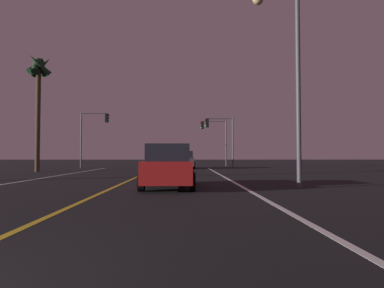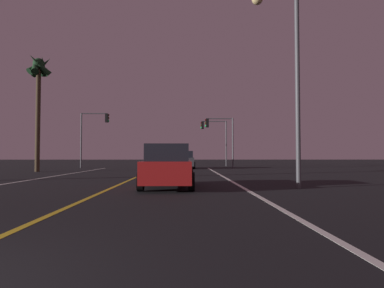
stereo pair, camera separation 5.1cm
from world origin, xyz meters
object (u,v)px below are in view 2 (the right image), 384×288
at_px(car_ahead_far, 184,160).
at_px(traffic_light_far_right, 214,133).
at_px(car_lead_same_lane, 168,167).
at_px(palm_tree_left_mid, 39,78).
at_px(traffic_light_near_left, 94,127).
at_px(street_lamp_right_near, 287,63).
at_px(traffic_light_near_right, 219,131).

height_order(car_ahead_far, traffic_light_far_right, traffic_light_far_right).
relative_size(car_lead_same_lane, palm_tree_left_mid, 0.46).
height_order(traffic_light_near_left, street_lamp_right_near, street_lamp_right_near).
bearing_deg(street_lamp_right_near, traffic_light_near_left, -57.76).
relative_size(car_ahead_far, traffic_light_near_left, 0.77).
xyz_separation_m(traffic_light_near_right, street_lamp_right_near, (0.52, -20.98, 1.07)).
distance_m(car_ahead_far, street_lamp_right_near, 20.40).
relative_size(traffic_light_near_right, traffic_light_far_right, 0.95).
xyz_separation_m(car_lead_same_lane, traffic_light_near_left, (-8.59, 20.67, 3.31)).
relative_size(traffic_light_near_left, traffic_light_far_right, 1.04).
xyz_separation_m(traffic_light_far_right, palm_tree_left_mid, (-14.99, -13.04, 3.43)).
relative_size(car_ahead_far, traffic_light_far_right, 0.80).
relative_size(traffic_light_near_left, palm_tree_left_mid, 0.60).
distance_m(car_ahead_far, traffic_light_near_left, 9.85).
bearing_deg(traffic_light_far_right, traffic_light_near_left, 23.52).
distance_m(car_lead_same_lane, traffic_light_far_right, 26.68).
height_order(car_ahead_far, palm_tree_left_mid, palm_tree_left_mid).
distance_m(traffic_light_near_left, palm_tree_left_mid, 8.56).
bearing_deg(car_lead_same_lane, street_lamp_right_near, -93.77).
xyz_separation_m(car_ahead_far, traffic_light_near_left, (-9.17, 1.41, 3.31)).
distance_m(car_lead_same_lane, traffic_light_near_left, 22.63).
height_order(car_lead_same_lane, street_lamp_right_near, street_lamp_right_near).
distance_m(traffic_light_near_right, palm_tree_left_mid, 17.24).
xyz_separation_m(traffic_light_near_right, traffic_light_far_right, (-0.07, 5.50, 0.20)).
xyz_separation_m(traffic_light_near_left, street_lamp_right_near, (13.23, -20.98, 0.74)).
height_order(traffic_light_near_left, palm_tree_left_mid, palm_tree_left_mid).
xyz_separation_m(car_lead_same_lane, palm_tree_left_mid, (-10.94, 13.13, 6.61)).
distance_m(car_lead_same_lane, street_lamp_right_near, 6.17).
distance_m(street_lamp_right_near, palm_tree_left_mid, 20.74).
distance_m(car_lead_same_lane, car_ahead_far, 19.28).
bearing_deg(street_lamp_right_near, car_lead_same_lane, -3.77).
bearing_deg(palm_tree_left_mid, car_ahead_far, 28.03).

